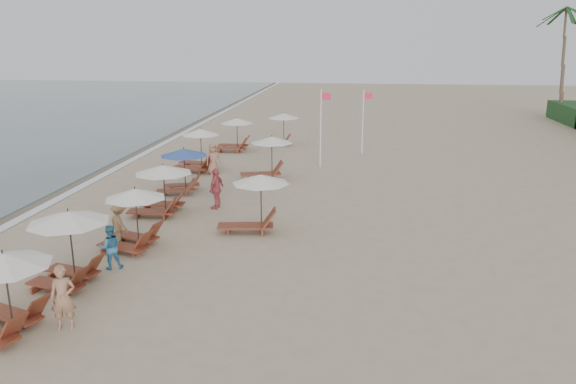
# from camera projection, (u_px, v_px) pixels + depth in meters

# --- Properties ---
(ground) EXTENTS (160.00, 160.00, 0.00)m
(ground) POSITION_uv_depth(u_px,v_px,m) (264.00, 291.00, 16.36)
(ground) COLOR tan
(ground) RESTS_ON ground
(wet_sand_band) EXTENTS (3.20, 140.00, 0.01)m
(wet_sand_band) POSITION_uv_depth(u_px,v_px,m) (51.00, 189.00, 27.46)
(wet_sand_band) COLOR #6B5E4C
(wet_sand_band) RESTS_ON ground
(foam_line) EXTENTS (0.50, 140.00, 0.02)m
(foam_line) POSITION_uv_depth(u_px,v_px,m) (76.00, 190.00, 27.30)
(foam_line) COLOR white
(foam_line) RESTS_ON ground
(lounger_station_0) EXTENTS (2.52, 2.30, 2.18)m
(lounger_station_0) POSITION_uv_depth(u_px,v_px,m) (1.00, 290.00, 13.70)
(lounger_station_0) COLOR brown
(lounger_station_0) RESTS_ON ground
(lounger_station_1) EXTENTS (2.55, 2.40, 2.35)m
(lounger_station_1) POSITION_uv_depth(u_px,v_px,m) (66.00, 244.00, 16.40)
(lounger_station_1) COLOR brown
(lounger_station_1) RESTS_ON ground
(lounger_station_2) EXTENTS (2.48, 2.23, 2.20)m
(lounger_station_2) POSITION_uv_depth(u_px,v_px,m) (131.00, 218.00, 19.43)
(lounger_station_2) COLOR brown
(lounger_station_2) RESTS_ON ground
(lounger_station_3) EXTENTS (2.72, 2.43, 2.13)m
(lounger_station_3) POSITION_uv_depth(u_px,v_px,m) (159.00, 189.00, 23.29)
(lounger_station_3) COLOR brown
(lounger_station_3) RESTS_ON ground
(lounger_station_4) EXTENTS (2.50, 2.31, 2.17)m
(lounger_station_4) POSITION_uv_depth(u_px,v_px,m) (181.00, 168.00, 26.56)
(lounger_station_4) COLOR brown
(lounger_station_4) RESTS_ON ground
(lounger_station_5) EXTENTS (2.69, 2.48, 2.37)m
(lounger_station_5) POSITION_uv_depth(u_px,v_px,m) (196.00, 152.00, 31.14)
(lounger_station_5) COLOR brown
(lounger_station_5) RESTS_ON ground
(lounger_station_6) EXTENTS (2.60, 2.17, 2.19)m
(lounger_station_6) POSITION_uv_depth(u_px,v_px,m) (233.00, 135.00, 36.62)
(lounger_station_6) COLOR brown
(lounger_station_6) RESTS_ON ground
(inland_station_0) EXTENTS (2.85, 2.24, 2.22)m
(inland_station_0) POSITION_uv_depth(u_px,v_px,m) (253.00, 199.00, 21.08)
(inland_station_0) COLOR brown
(inland_station_0) RESTS_ON ground
(inland_station_1) EXTENTS (2.87, 2.24, 2.22)m
(inland_station_1) POSITION_uv_depth(u_px,v_px,m) (266.00, 155.00, 29.28)
(inland_station_1) COLOR brown
(inland_station_1) RESTS_ON ground
(inland_station_2) EXTENTS (2.56, 2.24, 2.22)m
(inland_station_2) POSITION_uv_depth(u_px,v_px,m) (281.00, 124.00, 38.47)
(inland_station_2) COLOR brown
(inland_station_2) RESTS_ON ground
(beachgoer_near) EXTENTS (0.73, 0.59, 1.74)m
(beachgoer_near) POSITION_uv_depth(u_px,v_px,m) (63.00, 298.00, 14.00)
(beachgoer_near) COLOR #A27357
(beachgoer_near) RESTS_ON ground
(beachgoer_mid_a) EXTENTS (0.89, 0.82, 1.48)m
(beachgoer_mid_a) POSITION_uv_depth(u_px,v_px,m) (110.00, 247.00, 17.76)
(beachgoer_mid_a) COLOR teal
(beachgoer_mid_a) RESTS_ON ground
(beachgoer_mid_b) EXTENTS (1.14, 1.05, 1.54)m
(beachgoer_mid_b) POSITION_uv_depth(u_px,v_px,m) (119.00, 223.00, 19.94)
(beachgoer_mid_b) COLOR #906D49
(beachgoer_mid_b) RESTS_ON ground
(beachgoer_far_a) EXTENTS (0.72, 1.14, 1.81)m
(beachgoer_far_a) POSITION_uv_depth(u_px,v_px,m) (216.00, 189.00, 24.08)
(beachgoer_far_a) COLOR #B8494D
(beachgoer_far_a) RESTS_ON ground
(beachgoer_far_b) EXTENTS (1.00, 0.93, 1.72)m
(beachgoer_far_b) POSITION_uv_depth(u_px,v_px,m) (213.00, 159.00, 30.21)
(beachgoer_far_b) COLOR #9F6B56
(beachgoer_far_b) RESTS_ON ground
(flag_pole_near) EXTENTS (0.59, 0.08, 4.48)m
(flag_pole_near) POSITION_uv_depth(u_px,v_px,m) (321.00, 124.00, 31.60)
(flag_pole_near) COLOR silver
(flag_pole_near) RESTS_ON ground
(flag_pole_far) EXTENTS (0.60, 0.08, 4.15)m
(flag_pole_far) POSITION_uv_depth(u_px,v_px,m) (364.00, 118.00, 35.28)
(flag_pole_far) COLOR silver
(flag_pole_far) RESTS_ON ground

